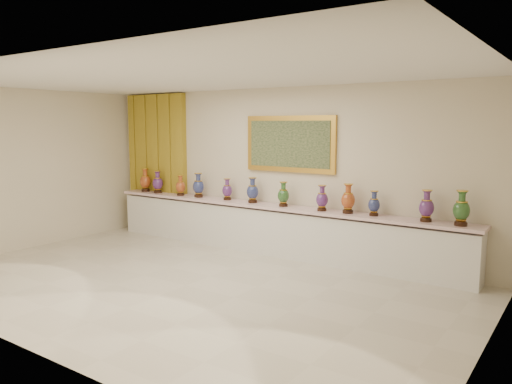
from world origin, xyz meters
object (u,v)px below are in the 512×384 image
vase_0 (145,181)px  vase_2 (181,186)px  counter (270,230)px  vase_1 (158,183)px

vase_0 → vase_2: vase_0 is taller
counter → vase_0: bearing=-179.6°
counter → vase_2: bearing=-178.6°
vase_0 → vase_1: (0.39, -0.02, -0.01)m
vase_1 → vase_2: (0.67, -0.01, -0.02)m
vase_0 → counter: bearing=0.4°
vase_0 → vase_1: size_ratio=1.06×
counter → vase_0: (-3.21, -0.02, 0.69)m
vase_0 → vase_1: 0.39m
counter → vase_2: 2.25m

